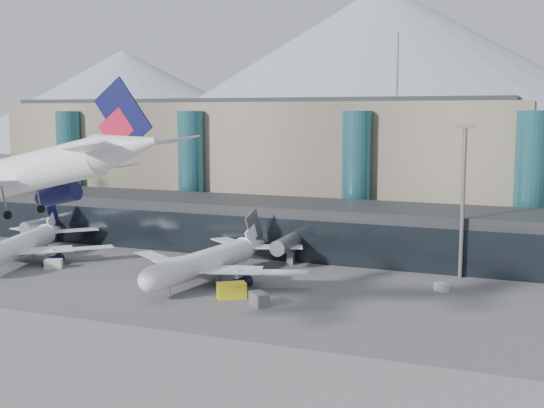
{
  "coord_description": "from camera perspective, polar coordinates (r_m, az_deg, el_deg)",
  "views": [
    {
      "loc": [
        42.2,
        -67.71,
        27.47
      ],
      "look_at": [
        2.3,
        32.0,
        13.13
      ],
      "focal_mm": 45.0,
      "sensor_mm": 36.0,
      "label": 1
    }
  ],
  "objects": [
    {
      "name": "terminal_main",
      "position": [
        171.85,
        -1.27,
        3.59
      ],
      "size": [
        130.0,
        30.0,
        31.0
      ],
      "color": "gray",
      "rests_on": "ground"
    },
    {
      "name": "jet_parked_mid",
      "position": [
        114.42,
        -4.76,
        -4.05
      ],
      "size": [
        35.92,
        35.92,
        11.66
      ],
      "rotation": [
        0.0,
        0.0,
        1.44
      ],
      "color": "white",
      "rests_on": "ground"
    },
    {
      "name": "concourse",
      "position": [
        134.25,
        3.17,
        -2.05
      ],
      "size": [
        170.0,
        27.0,
        10.0
      ],
      "color": "black",
      "rests_on": "ground"
    },
    {
      "name": "veh_a",
      "position": [
        127.75,
        -17.81,
        -4.8
      ],
      "size": [
        3.42,
        2.83,
        1.68
      ],
      "primitive_type": "cube",
      "rotation": [
        0.0,
        0.0,
        0.46
      ],
      "color": "silver",
      "rests_on": "ground"
    },
    {
      "name": "veh_f",
      "position": [
        146.36,
        -18.72,
        -3.26
      ],
      "size": [
        3.19,
        3.68,
        1.82
      ],
      "primitive_type": "cube",
      "rotation": [
        0.0,
        0.0,
        2.13
      ],
      "color": "#4F4E54",
      "rests_on": "ground"
    },
    {
      "name": "runway_markings",
      "position": [
        72.87,
        -16.15,
        -14.81
      ],
      "size": [
        128.0,
        1.0,
        0.02
      ],
      "color": "gold",
      "rests_on": "ground"
    },
    {
      "name": "ground",
      "position": [
        84.38,
        -9.76,
        -11.51
      ],
      "size": [
        900.0,
        900.0,
        0.0
      ],
      "primitive_type": "plane",
      "color": "#515154",
      "rests_on": "ground"
    },
    {
      "name": "veh_c",
      "position": [
        98.8,
        -1.09,
        -7.97
      ],
      "size": [
        3.73,
        3.63,
        1.9
      ],
      "primitive_type": "cube",
      "rotation": [
        0.0,
        0.0,
        -0.74
      ],
      "color": "#4F4E54",
      "rests_on": "ground"
    },
    {
      "name": "veh_b",
      "position": [
        122.32,
        -8.33,
        -5.09
      ],
      "size": [
        2.36,
        3.0,
        1.52
      ],
      "primitive_type": "cube",
      "rotation": [
        0.0,
        0.0,
        1.25
      ],
      "color": "yellow",
      "rests_on": "ground"
    },
    {
      "name": "veh_h",
      "position": [
        102.82,
        -3.41,
        -7.23
      ],
      "size": [
        4.75,
        4.31,
        2.35
      ],
      "primitive_type": "cube",
      "rotation": [
        0.0,
        0.0,
        0.63
      ],
      "color": "yellow",
      "rests_on": "ground"
    },
    {
      "name": "teal_towers",
      "position": [
        153.41,
        -0.16,
        2.57
      ],
      "size": [
        116.4,
        19.4,
        46.0
      ],
      "color": "#255D68",
      "rests_on": "ground"
    },
    {
      "name": "hero_jet",
      "position": [
        77.93,
        -19.37,
        3.24
      ],
      "size": [
        35.67,
        36.64,
        11.8
      ],
      "rotation": [
        0.0,
        -0.21,
        -0.04
      ],
      "color": "white",
      "rests_on": "ground"
    },
    {
      "name": "runway_strip",
      "position": [
        72.88,
        -16.15,
        -14.83
      ],
      "size": [
        400.0,
        40.0,
        0.04
      ],
      "primitive_type": "cube",
      "color": "slate",
      "rests_on": "ground"
    },
    {
      "name": "mountain_ridge",
      "position": [
        448.85,
        18.71,
        9.54
      ],
      "size": [
        910.0,
        400.0,
        110.0
      ],
      "color": "gray",
      "rests_on": "ground"
    },
    {
      "name": "lightmast_mid",
      "position": [
        117.08,
        15.69,
        0.92
      ],
      "size": [
        3.0,
        1.2,
        25.6
      ],
      "color": "slate",
      "rests_on": "ground"
    },
    {
      "name": "veh_g",
      "position": [
        109.82,
        13.99,
        -6.78
      ],
      "size": [
        2.44,
        2.34,
        1.25
      ],
      "primitive_type": "cube",
      "rotation": [
        0.0,
        0.0,
        -0.71
      ],
      "color": "silver",
      "rests_on": "ground"
    },
    {
      "name": "jet_parked_left",
      "position": [
        136.57,
        -19.87,
        -2.61
      ],
      "size": [
        34.07,
        35.62,
        11.43
      ],
      "rotation": [
        0.0,
        0.0,
        1.86
      ],
      "color": "white",
      "rests_on": "ground"
    }
  ]
}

